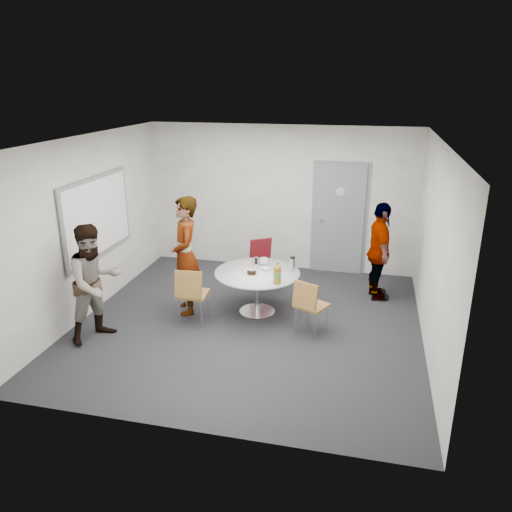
% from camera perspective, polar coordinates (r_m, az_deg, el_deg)
% --- Properties ---
extents(floor, '(5.00, 5.00, 0.00)m').
position_cam_1_polar(floor, '(7.55, -0.79, -7.68)').
color(floor, black).
rests_on(floor, ground).
extents(ceiling, '(5.00, 5.00, 0.00)m').
position_cam_1_polar(ceiling, '(6.76, -0.90, 13.13)').
color(ceiling, silver).
rests_on(ceiling, wall_back).
extents(wall_back, '(5.00, 0.00, 5.00)m').
position_cam_1_polar(wall_back, '(9.40, 2.86, 6.58)').
color(wall_back, '#B6B5AD').
rests_on(wall_back, floor).
extents(wall_left, '(0.00, 5.00, 5.00)m').
position_cam_1_polar(wall_left, '(7.99, -18.54, 3.25)').
color(wall_left, '#B6B5AD').
rests_on(wall_left, floor).
extents(wall_right, '(0.00, 5.00, 5.00)m').
position_cam_1_polar(wall_right, '(6.90, 19.75, 0.60)').
color(wall_right, '#B6B5AD').
rests_on(wall_right, floor).
extents(wall_front, '(5.00, 0.00, 5.00)m').
position_cam_1_polar(wall_front, '(4.82, -8.09, -6.57)').
color(wall_front, '#B6B5AD').
rests_on(wall_front, floor).
extents(door, '(1.02, 0.17, 2.12)m').
position_cam_1_polar(door, '(9.33, 9.48, 4.19)').
color(door, slate).
rests_on(door, wall_back).
extents(whiteboard, '(0.04, 1.90, 1.25)m').
position_cam_1_polar(whiteboard, '(8.11, -17.66, 4.31)').
color(whiteboard, gray).
rests_on(whiteboard, wall_left).
extents(table, '(1.30, 1.30, 1.01)m').
position_cam_1_polar(table, '(7.63, 0.37, -2.48)').
color(table, silver).
rests_on(table, floor).
extents(chair_near_left, '(0.44, 0.47, 0.88)m').
position_cam_1_polar(chair_near_left, '(7.36, -7.42, -3.96)').
color(chair_near_left, brown).
rests_on(chair_near_left, floor).
extents(chair_near_right, '(0.53, 0.55, 0.83)m').
position_cam_1_polar(chair_near_right, '(7.06, 6.07, -5.29)').
color(chair_near_right, brown).
rests_on(chair_near_right, floor).
extents(chair_far, '(0.57, 0.59, 0.86)m').
position_cam_1_polar(chair_far, '(8.64, 0.76, -0.30)').
color(chair_far, maroon).
rests_on(chair_far, floor).
extents(person_main, '(0.68, 0.79, 1.83)m').
position_cam_1_polar(person_main, '(7.66, -8.06, 0.01)').
color(person_main, '#A5C6EA').
rests_on(person_main, floor).
extents(person_left, '(0.94, 1.01, 1.66)m').
position_cam_1_polar(person_left, '(7.17, -17.93, -2.93)').
color(person_left, white).
rests_on(person_left, floor).
extents(person_right, '(0.58, 1.02, 1.63)m').
position_cam_1_polar(person_right, '(8.33, 13.92, 0.49)').
color(person_right, black).
rests_on(person_right, floor).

